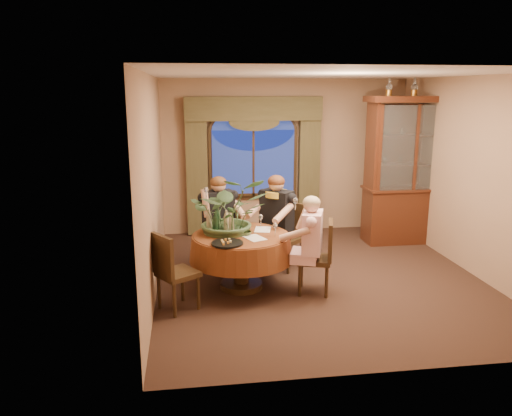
{
  "coord_description": "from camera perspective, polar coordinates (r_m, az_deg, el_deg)",
  "views": [
    {
      "loc": [
        -1.8,
        -6.52,
        2.6
      ],
      "look_at": [
        -0.93,
        -0.25,
        1.1
      ],
      "focal_mm": 35.0,
      "sensor_mm": 36.0,
      "label": 1
    }
  ],
  "objects": [
    {
      "name": "wine_bottle_2",
      "position": [
        6.6,
        -5.39,
        -1.52
      ],
      "size": [
        0.07,
        0.07,
        0.33
      ],
      "primitive_type": "cylinder",
      "color": "tan",
      "rests_on": "dining_table"
    },
    {
      "name": "chair_front_left",
      "position": [
        6.1,
        -8.93,
        -7.18
      ],
      "size": [
        0.58,
        0.58,
        0.96
      ],
      "primitive_type": "cube",
      "rotation": [
        0.0,
        0.0,
        -0.98
      ],
      "color": "black",
      "rests_on": "floor"
    },
    {
      "name": "wine_glass_person_scarf",
      "position": [
        6.9,
        0.55,
        -1.45
      ],
      "size": [
        0.07,
        0.07,
        0.18
      ],
      "primitive_type": null,
      "color": "silver",
      "rests_on": "dining_table"
    },
    {
      "name": "wall_back",
      "position": [
        9.27,
        3.34,
        5.87
      ],
      "size": [
        4.5,
        0.0,
        4.5
      ],
      "primitive_type": "plane",
      "rotation": [
        1.57,
        0.0,
        0.0
      ],
      "color": "#977458",
      "rests_on": "ground"
    },
    {
      "name": "person_back",
      "position": [
        7.37,
        -4.29,
        -1.66
      ],
      "size": [
        0.61,
        0.58,
        1.39
      ],
      "primitive_type": null,
      "rotation": [
        0.0,
        0.0,
        -2.86
      ],
      "color": "black",
      "rests_on": "floor"
    },
    {
      "name": "china_cabinet",
      "position": [
        8.95,
        17.03,
        4.09
      ],
      "size": [
        1.54,
        0.6,
        2.51
      ],
      "primitive_type": "cube",
      "color": "#3A1A10",
      "rests_on": "floor"
    },
    {
      "name": "tasting_paper_0",
      "position": [
        6.4,
        -0.16,
        -3.44
      ],
      "size": [
        0.31,
        0.36,
        0.0
      ],
      "primitive_type": "cube",
      "rotation": [
        0.0,
        0.0,
        0.41
      ],
      "color": "white",
      "rests_on": "dining_table"
    },
    {
      "name": "floor",
      "position": [
        7.24,
        7.06,
        -7.81
      ],
      "size": [
        5.0,
        5.0,
        0.0
      ],
      "primitive_type": "plane",
      "color": "black",
      "rests_on": "ground"
    },
    {
      "name": "wine_glass_person_pink",
      "position": [
        6.46,
        2.2,
        -2.48
      ],
      "size": [
        0.07,
        0.07,
        0.18
      ],
      "primitive_type": null,
      "color": "silver",
      "rests_on": "dining_table"
    },
    {
      "name": "wine_bottle_1",
      "position": [
        6.49,
        -4.67,
        -1.76
      ],
      "size": [
        0.07,
        0.07,
        0.33
      ],
      "primitive_type": "cylinder",
      "color": "black",
      "rests_on": "dining_table"
    },
    {
      "name": "wine_glass_person_back",
      "position": [
        6.95,
        -3.15,
        -1.35
      ],
      "size": [
        0.07,
        0.07,
        0.18
      ],
      "primitive_type": null,
      "color": "silver",
      "rests_on": "dining_table"
    },
    {
      "name": "dining_table",
      "position": [
        6.68,
        -1.71,
        -6.11
      ],
      "size": [
        1.6,
        1.6,
        0.75
      ],
      "primitive_type": "cylinder",
      "rotation": [
        0.0,
        0.0,
        -0.19
      ],
      "color": "maroon",
      "rests_on": "floor"
    },
    {
      "name": "ceiling",
      "position": [
        6.76,
        7.75,
        14.91
      ],
      "size": [
        5.0,
        5.0,
        0.0
      ],
      "primitive_type": "plane",
      "rotation": [
        3.14,
        0.0,
        0.0
      ],
      "color": "white",
      "rests_on": "wall_back"
    },
    {
      "name": "window",
      "position": [
        9.12,
        -0.3,
        5.14
      ],
      "size": [
        1.62,
        0.1,
        1.32
      ],
      "primitive_type": null,
      "color": "navy",
      "rests_on": "wall_back"
    },
    {
      "name": "person_scarf",
      "position": [
        7.25,
        2.38,
        -1.74
      ],
      "size": [
        0.69,
        0.69,
        1.43
      ],
      "primitive_type": null,
      "rotation": [
        0.0,
        0.0,
        -3.9
      ],
      "color": "black",
      "rests_on": "floor"
    },
    {
      "name": "swag_valance",
      "position": [
        8.95,
        -0.24,
        11.28
      ],
      "size": [
        2.45,
        0.16,
        0.42
      ],
      "primitive_type": null,
      "color": "#433D21",
      "rests_on": "wall_back"
    },
    {
      "name": "olive_bowl",
      "position": [
        6.53,
        -1.18,
        -2.9
      ],
      "size": [
        0.15,
        0.15,
        0.05
      ],
      "primitive_type": "imported",
      "color": "#45562D",
      "rests_on": "dining_table"
    },
    {
      "name": "centerpiece_plant",
      "position": [
        6.55,
        -3.08,
        2.7
      ],
      "size": [
        1.02,
        1.14,
        0.89
      ],
      "primitive_type": "imported",
      "color": "#3E5F39",
      "rests_on": "dining_table"
    },
    {
      "name": "arched_transom",
      "position": [
        9.04,
        -0.31,
        10.03
      ],
      "size": [
        1.6,
        0.06,
        0.44
      ],
      "primitive_type": null,
      "color": "navy",
      "rests_on": "wall_back"
    },
    {
      "name": "wall_right",
      "position": [
        7.77,
        23.65,
        3.32
      ],
      "size": [
        0.0,
        5.0,
        5.0
      ],
      "primitive_type": "plane",
      "rotation": [
        1.57,
        0.0,
        -1.57
      ],
      "color": "#977458",
      "rests_on": "ground"
    },
    {
      "name": "tasting_paper_1",
      "position": [
        6.78,
        0.77,
        -2.47
      ],
      "size": [
        0.27,
        0.34,
        0.0
      ],
      "primitive_type": "cube",
      "rotation": [
        0.0,
        0.0,
        -0.23
      ],
      "color": "white",
      "rests_on": "dining_table"
    },
    {
      "name": "drapery_left",
      "position": [
        9.01,
        -6.78,
        4.17
      ],
      "size": [
        0.38,
        0.14,
        2.32
      ],
      "primitive_type": "cube",
      "color": "#433D21",
      "rests_on": "floor"
    },
    {
      "name": "drapery_right",
      "position": [
        9.28,
        6.07,
        4.46
      ],
      "size": [
        0.38,
        0.14,
        2.32
      ],
      "primitive_type": "cube",
      "color": "#433D21",
      "rests_on": "floor"
    },
    {
      "name": "chair_back_right",
      "position": [
        7.4,
        3.44,
        -3.35
      ],
      "size": [
        0.59,
        0.59,
        0.96
      ],
      "primitive_type": "cube",
      "rotation": [
        0.0,
        0.0,
        -3.97
      ],
      "color": "black",
      "rests_on": "floor"
    },
    {
      "name": "stoneware_vase",
      "position": [
        6.68,
        -3.07,
        -1.64
      ],
      "size": [
        0.14,
        0.14,
        0.25
      ],
      "primitive_type": null,
      "color": "tan",
      "rests_on": "dining_table"
    },
    {
      "name": "chair_back",
      "position": [
        7.48,
        -3.02,
        -3.16
      ],
      "size": [
        0.45,
        0.45,
        0.96
      ],
      "primitive_type": "cube",
      "rotation": [
        0.0,
        0.0,
        -3.06
      ],
      "color": "black",
      "rests_on": "floor"
    },
    {
      "name": "wine_bottle_0",
      "position": [
        6.68,
        -4.52,
        -1.32
      ],
      "size": [
        0.07,
        0.07,
        0.33
      ],
      "primitive_type": "cylinder",
      "color": "black",
      "rests_on": "dining_table"
    },
    {
      "name": "oil_lamp_right",
      "position": [
        9.04,
        20.24,
        13.01
      ],
      "size": [
        0.11,
        0.11,
        0.34
      ],
      "primitive_type": null,
      "color": "#A5722D",
      "rests_on": "china_cabinet"
    },
    {
      "name": "wine_bottle_3",
      "position": [
        6.52,
        -3.42,
        -1.66
      ],
      "size": [
        0.07,
        0.07,
        0.33
      ],
      "primitive_type": "cylinder",
      "color": "tan",
      "rests_on": "dining_table"
    },
    {
      "name": "cheese_platter",
      "position": [
        6.16,
        -3.31,
        -4.04
      ],
      "size": [
        0.4,
        0.4,
        0.02
      ],
      "primitive_type": "cylinder",
      "color": "black",
      "rests_on": "dining_table"
    },
    {
      "name": "oil_lamp_left",
      "position": [
        8.67,
        14.98,
        13.39
      ],
      "size": [
        0.11,
        0.11,
        0.34
      ],
      "primitive_type": null,
      "color": "#A5722D",
      "rests_on": "china_cabinet"
    },
    {
      "name": "oil_lamp_center",
      "position": [
        8.85,
        17.67,
        13.21
      ],
      "size": [
        0.11,
        0.11,
        0.34
      ],
      "primitive_type": null,
      "color": "#A5722D",
      "rests_on": "china_cabinet"
    },
    {
      "name": "person_pink",
      "position": [
        6.46,
        6.42,
        -4.29
      ],
      "size": [
        0.56,
        0.58,
        1.31
      ],
      "primitive_type": null,
      "rotation": [
        0.0,
        0.0,
        1.23
      ],
      "color": "#F3BEC5",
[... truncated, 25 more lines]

